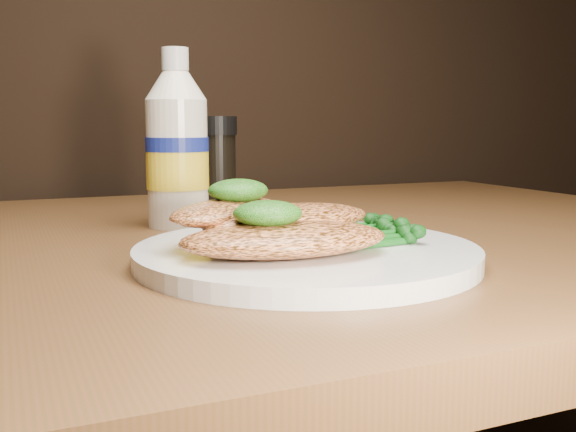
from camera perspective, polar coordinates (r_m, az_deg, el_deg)
name	(u,v)px	position (r m, az deg, el deg)	size (l,w,h in m)	color
plate	(306,254)	(0.54, 1.61, -3.31)	(0.28, 0.28, 0.01)	white
chicken_front	(285,239)	(0.50, -0.25, -2.01)	(0.16, 0.09, 0.03)	#F98C4F
chicken_mid	(287,219)	(0.54, -0.06, -0.26)	(0.16, 0.08, 0.02)	#F98C4F
chicken_back	(228,211)	(0.55, -5.25, 0.40)	(0.13, 0.07, 0.02)	#F98C4F
pesto_front	(268,213)	(0.49, -1.79, 0.22)	(0.05, 0.05, 0.02)	black
pesto_back	(238,190)	(0.55, -4.36, 2.22)	(0.05, 0.05, 0.02)	black
broccolini_bundle	(347,229)	(0.56, 5.14, -1.11)	(0.14, 0.11, 0.02)	#135917
mayo_bottle	(177,139)	(0.74, -9.62, 6.65)	(0.07, 0.07, 0.20)	white
pepper_grinder	(218,165)	(0.84, -6.14, 4.41)	(0.05, 0.05, 0.12)	black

